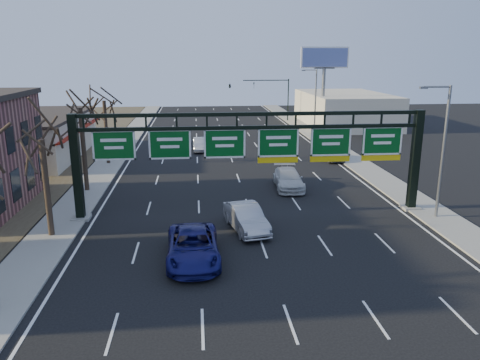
{
  "coord_description": "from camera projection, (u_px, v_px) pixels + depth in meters",
  "views": [
    {
      "loc": [
        -3.75,
        -23.06,
        10.88
      ],
      "look_at": [
        -1.03,
        5.42,
        3.2
      ],
      "focal_mm": 35.0,
      "sensor_mm": 36.0,
      "label": 1
    }
  ],
  "objects": [
    {
      "name": "ground",
      "position": [
        268.0,
        262.0,
        25.34
      ],
      "size": [
        160.0,
        160.0,
        0.0
      ],
      "primitive_type": "plane",
      "color": "black",
      "rests_on": "ground"
    },
    {
      "name": "building_right_distant",
      "position": [
        345.0,
        109.0,
        74.6
      ],
      "size": [
        12.0,
        20.0,
        5.0
      ],
      "primitive_type": "cube",
      "color": "#B9AE9A",
      "rests_on": "ground"
    },
    {
      "name": "car_silver_sedan",
      "position": [
        246.0,
        218.0,
        29.8
      ],
      "size": [
        2.75,
        5.3,
        1.66
      ],
      "primitive_type": "imported",
      "rotation": [
        0.0,
        0.0,
        0.21
      ],
      "color": "#A4A4A9",
      "rests_on": "ground"
    },
    {
      "name": "traffic_signal_mast",
      "position": [
        252.0,
        88.0,
        77.32
      ],
      "size": [
        10.16,
        0.54,
        7.0
      ],
      "color": "black",
      "rests_on": "ground"
    },
    {
      "name": "sidewalk_left",
      "position": [
        99.0,
        175.0,
        43.38
      ],
      "size": [
        3.0,
        120.0,
        0.12
      ],
      "primitive_type": "cube",
      "color": "gray",
      "rests_on": "ground"
    },
    {
      "name": "lane_markings",
      "position": [
        236.0,
        173.0,
        44.57
      ],
      "size": [
        21.6,
        120.0,
        0.01
      ],
      "primitive_type": "cube",
      "color": "white",
      "rests_on": "ground"
    },
    {
      "name": "tree_mid",
      "position": [
        79.0,
        95.0,
        36.55
      ],
      "size": [
        3.6,
        3.6,
        9.24
      ],
      "color": "#2E2419",
      "rests_on": "sidewalk_left"
    },
    {
      "name": "streetlight_near",
      "position": [
        442.0,
        145.0,
        30.93
      ],
      "size": [
        2.15,
        0.22,
        9.0
      ],
      "color": "slate",
      "rests_on": "sidewalk_right"
    },
    {
      "name": "tree_gantry",
      "position": [
        39.0,
        122.0,
        27.13
      ],
      "size": [
        3.6,
        3.6,
        8.48
      ],
      "color": "#2E2419",
      "rests_on": "sidewalk_left"
    },
    {
      "name": "car_grey_far",
      "position": [
        331.0,
        153.0,
        49.72
      ],
      "size": [
        2.32,
        4.6,
        1.5
      ],
      "primitive_type": "imported",
      "rotation": [
        0.0,
        0.0,
        0.13
      ],
      "color": "#47494C",
      "rests_on": "ground"
    },
    {
      "name": "tree_far",
      "position": [
        103.0,
        90.0,
        46.26
      ],
      "size": [
        3.6,
        3.6,
        8.86
      ],
      "color": "#2E2419",
      "rests_on": "sidewalk_left"
    },
    {
      "name": "car_white_wagon",
      "position": [
        288.0,
        179.0,
        39.24
      ],
      "size": [
        2.52,
        5.59,
        1.59
      ],
      "primitive_type": "imported",
      "rotation": [
        0.0,
        0.0,
        -0.05
      ],
      "color": "silver",
      "rests_on": "ground"
    },
    {
      "name": "car_silver_distant",
      "position": [
        200.0,
        144.0,
        54.68
      ],
      "size": [
        1.6,
        4.51,
        1.48
      ],
      "primitive_type": "imported",
      "rotation": [
        0.0,
        0.0,
        0.01
      ],
      "color": "#AEAEB3",
      "rests_on": "ground"
    },
    {
      "name": "streetlight_far",
      "position": [
        315.0,
        99.0,
        63.62
      ],
      "size": [
        2.15,
        0.22,
        9.0
      ],
      "color": "slate",
      "rests_on": "sidewalk_right"
    },
    {
      "name": "car_blue_suv",
      "position": [
        193.0,
        246.0,
        25.32
      ],
      "size": [
        2.91,
        6.09,
        1.68
      ],
      "primitive_type": "imported",
      "rotation": [
        0.0,
        0.0,
        0.02
      ],
      "color": "navy",
      "rests_on": "ground"
    },
    {
      "name": "sign_gantry",
      "position": [
        254.0,
        150.0,
        31.85
      ],
      "size": [
        24.6,
        1.2,
        7.2
      ],
      "color": "black",
      "rests_on": "ground"
    },
    {
      "name": "sidewalk_right",
      "position": [
        366.0,
        169.0,
        45.73
      ],
      "size": [
        3.0,
        120.0,
        0.12
      ],
      "primitive_type": "cube",
      "color": "gray",
      "rests_on": "ground"
    },
    {
      "name": "billboard_right",
      "position": [
        324.0,
        68.0,
        67.61
      ],
      "size": [
        7.0,
        0.5,
        12.0
      ],
      "color": "slate",
      "rests_on": "ground"
    },
    {
      "name": "cream_strip",
      "position": [
        32.0,
        136.0,
        50.64
      ],
      "size": [
        10.9,
        18.4,
        4.7
      ],
      "color": "#B9AE9A",
      "rests_on": "ground"
    }
  ]
}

